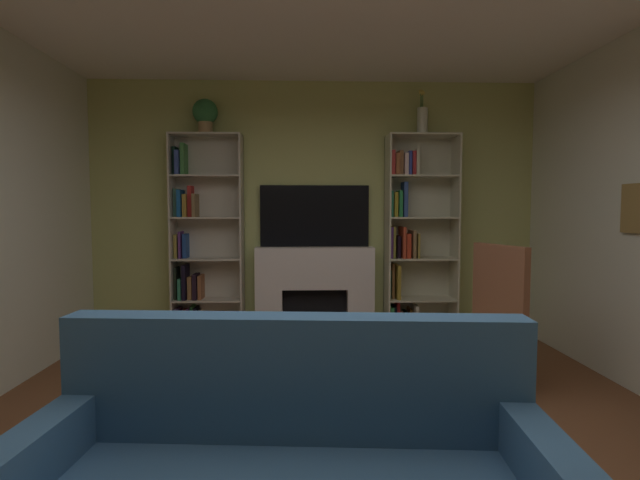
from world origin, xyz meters
name	(u,v)px	position (x,y,z in m)	size (l,w,h in m)	color
ground_plane	(327,470)	(0.00, 0.00, 0.00)	(6.62, 6.62, 0.00)	brown
wall_back_accent	(314,211)	(0.00, 2.79, 1.40)	(4.95, 0.06, 2.79)	#B8BF6F
fireplace	(315,291)	(0.00, 2.64, 0.53)	(1.38, 0.53, 1.00)	white
tv	(315,216)	(0.00, 2.73, 1.34)	(1.18, 0.06, 0.67)	black
bookshelf_left	(200,245)	(-1.24, 2.66, 1.03)	(0.75, 0.27, 2.20)	beige
bookshelf_right	(411,241)	(1.05, 2.64, 1.07)	(0.75, 0.33, 2.20)	beige
potted_plant	(205,114)	(-1.15, 2.61, 2.41)	(0.26, 0.26, 0.36)	#9C7C50
vase_with_flowers	(422,119)	(1.14, 2.61, 2.37)	(0.11, 0.11, 0.47)	silver
armchair	(481,318)	(1.25, 1.13, 0.56)	(0.75, 0.73, 1.13)	brown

